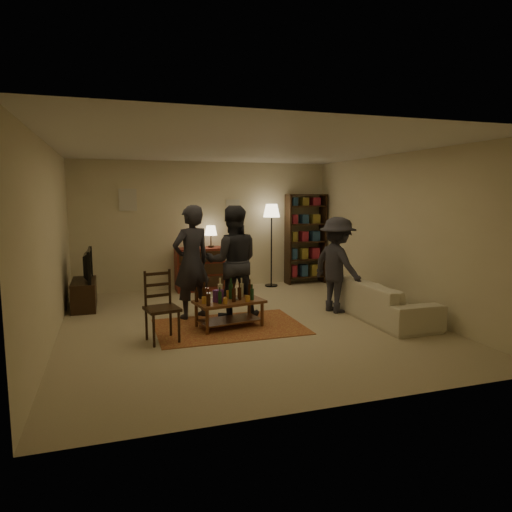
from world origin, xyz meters
name	(u,v)px	position (x,y,z in m)	size (l,w,h in m)	color
floor	(246,323)	(0.00, 0.00, 0.00)	(6.00, 6.00, 0.00)	#C6B793
room_shell	(175,204)	(-0.65, 2.98, 1.81)	(6.00, 6.00, 6.00)	beige
rug	(229,327)	(-0.29, -0.13, 0.01)	(2.20, 1.50, 0.01)	maroon
coffee_table	(228,303)	(-0.31, -0.13, 0.38)	(1.10, 0.73, 0.76)	brown
dining_chair	(161,304)	(-1.35, -0.46, 0.52)	(0.51, 0.51, 0.99)	#321F10
tv_stand	(84,287)	(-2.44, 1.80, 0.38)	(0.40, 1.00, 1.06)	#321F10
dresser	(200,268)	(-0.19, 2.71, 0.48)	(1.00, 0.50, 1.36)	maroon
bookshelf	(305,238)	(2.25, 2.78, 1.03)	(0.90, 0.34, 2.02)	#321F10
floor_lamp	(272,216)	(1.38, 2.65, 1.54)	(0.36, 0.36, 1.80)	black
sofa	(382,300)	(2.20, -0.40, 0.30)	(2.08, 0.81, 0.61)	beige
person_left	(192,262)	(-0.74, 0.57, 0.92)	(0.67, 0.44, 1.84)	#25252C
person_right	(233,262)	(-0.08, 0.45, 0.92)	(0.89, 0.69, 1.83)	#24252C
person_by_sofa	(337,265)	(1.70, 0.22, 0.82)	(1.05, 0.61, 1.63)	#2A2932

